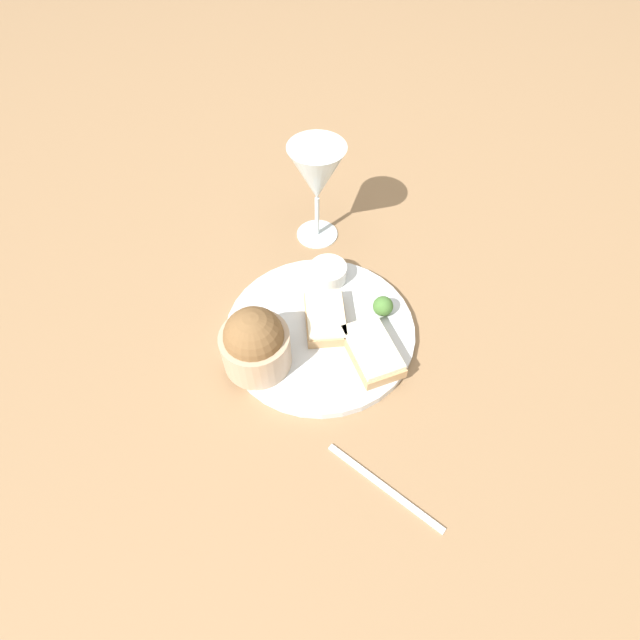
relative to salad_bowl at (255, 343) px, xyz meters
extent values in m
plane|color=#93704C|center=(0.04, -0.10, -0.06)|extent=(4.00, 4.00, 0.00)
cylinder|color=silver|center=(0.04, -0.10, -0.05)|extent=(0.29, 0.29, 0.01)
cylinder|color=tan|center=(0.00, 0.00, -0.02)|extent=(0.10, 0.10, 0.06)
sphere|color=brown|center=(0.00, 0.00, 0.02)|extent=(0.08, 0.08, 0.08)
cylinder|color=white|center=(0.13, -0.13, -0.03)|extent=(0.06, 0.06, 0.03)
cylinder|color=tan|center=(0.13, -0.13, -0.02)|extent=(0.05, 0.05, 0.01)
cube|color=tan|center=(-0.03, -0.16, -0.04)|extent=(0.11, 0.08, 0.02)
cube|color=#F4E5C1|center=(-0.03, -0.16, -0.02)|extent=(0.10, 0.07, 0.01)
cube|color=tan|center=(0.05, -0.11, -0.04)|extent=(0.10, 0.07, 0.02)
cube|color=#F4E5C1|center=(0.05, -0.11, -0.02)|extent=(0.09, 0.07, 0.01)
cylinder|color=silver|center=(0.25, -0.14, -0.06)|extent=(0.07, 0.07, 0.01)
cylinder|color=silver|center=(0.25, -0.14, -0.02)|extent=(0.01, 0.01, 0.08)
cone|color=silver|center=(0.25, -0.14, 0.07)|extent=(0.09, 0.09, 0.10)
sphere|color=#477533|center=(0.05, -0.20, -0.03)|extent=(0.03, 0.03, 0.03)
cube|color=silver|center=(-0.21, -0.13, -0.06)|extent=(0.14, 0.11, 0.01)
camera|label=1|loc=(-0.39, -0.01, 0.56)|focal=28.00mm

